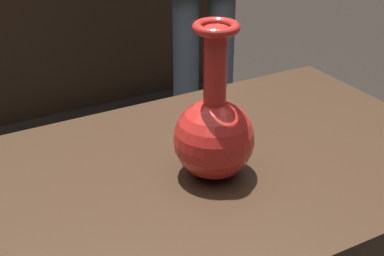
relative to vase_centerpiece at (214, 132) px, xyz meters
name	(u,v)px	position (x,y,z in m)	size (l,w,h in m)	color
vase_centerpiece	(214,132)	(0.00, 0.00, 0.00)	(0.15, 0.15, 0.29)	red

